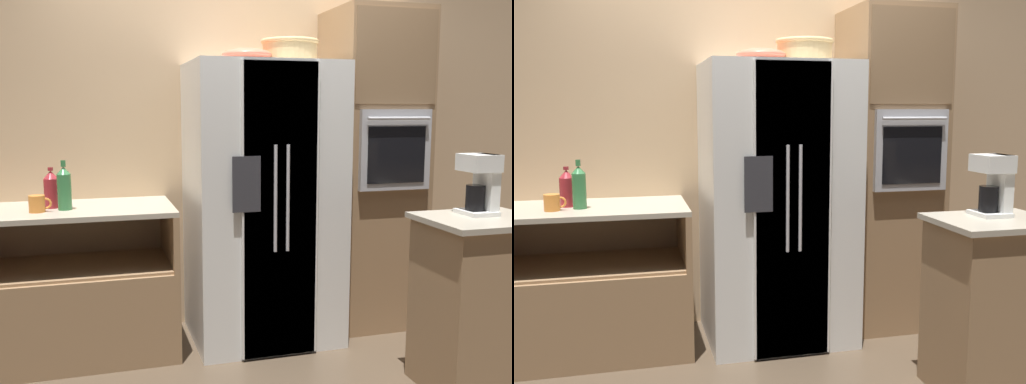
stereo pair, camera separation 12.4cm
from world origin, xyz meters
TOP-DOWN VIEW (x-y plane):
  - ground_plane at (0.00, 0.00)m, footprint 20.00×20.00m
  - wall_back at (0.00, 0.48)m, footprint 12.00×0.06m
  - counter_left at (-1.25, 0.11)m, footprint 1.58×0.67m
  - refrigerator at (0.14, 0.08)m, footprint 0.93×0.78m
  - wall_oven at (0.96, 0.15)m, footprint 0.60×0.65m
  - island_counter at (1.04, -0.93)m, footprint 0.61×0.51m
  - wicker_basket at (0.32, 0.09)m, footprint 0.37×0.37m
  - fruit_bowl at (0.02, 0.03)m, footprint 0.31×0.31m
  - bottle_tall at (-1.15, 0.14)m, footprint 0.09×0.09m
  - bottle_short at (-1.08, 0.06)m, footprint 0.08×0.08m
  - mug at (-1.22, 0.01)m, footprint 0.13×0.09m
  - coffee_maker at (1.07, -0.86)m, footprint 0.16×0.18m

SIDE VIEW (x-z plane):
  - ground_plane at x=0.00m, z-range 0.00..0.00m
  - counter_left at x=-1.25m, z-range -0.12..0.79m
  - island_counter at x=1.04m, z-range 0.00..0.94m
  - refrigerator at x=0.14m, z-range 0.00..1.79m
  - mug at x=-1.22m, z-range 0.91..1.01m
  - bottle_tall at x=-1.15m, z-range 0.91..1.15m
  - bottle_short at x=-1.08m, z-range 0.90..1.19m
  - wall_oven at x=0.96m, z-range 0.00..2.16m
  - coffee_maker at x=1.07m, z-range 0.95..1.28m
  - wall_back at x=0.00m, z-range 0.00..2.80m
  - fruit_bowl at x=0.02m, z-range 1.79..1.87m
  - wicker_basket at x=0.32m, z-range 1.79..1.94m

